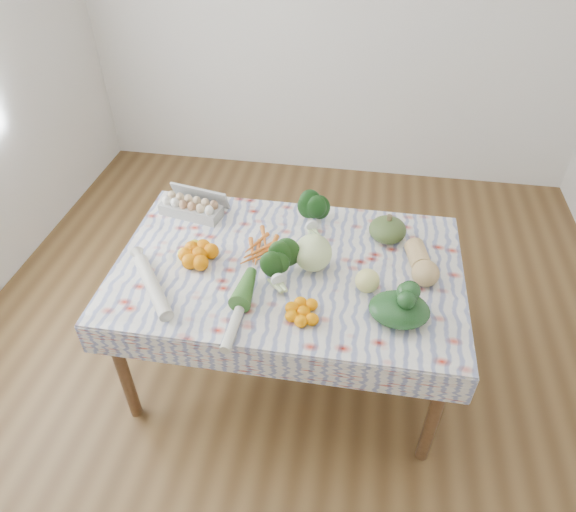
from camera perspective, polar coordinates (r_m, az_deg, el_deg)
The scene contains 17 objects.
ground at distance 3.02m, azimuth -0.00°, elevation -11.98°, with size 4.50×4.50×0.00m, color brown.
wall_back at distance 4.21m, azimuth 5.59°, elevation 26.38°, with size 4.00×0.04×2.80m, color silver.
dining_table at distance 2.52m, azimuth -0.00°, elevation -2.46°, with size 1.60×1.00×0.75m.
tablecloth at distance 2.47m, azimuth -0.00°, elevation -1.14°, with size 1.66×1.06×0.01m, color silver.
egg_carton at distance 2.82m, azimuth -10.74°, elevation 5.26°, with size 0.34×0.13×0.09m, color #A3A29D.
carrot_bunch at distance 2.54m, azimuth -2.69°, elevation 0.83°, with size 0.22×0.20×0.04m, color orange.
kale_bunch at distance 2.67m, azimuth 2.35°, elevation 4.59°, with size 0.17×0.15×0.15m, color #123610.
kabocha_squash at distance 2.64m, azimuth 11.01°, elevation 2.90°, with size 0.19×0.19×0.12m, color #445829.
cabbage at distance 2.40m, azimuth 2.79°, elevation 0.36°, with size 0.18×0.18×0.18m, color #CAE192.
butternut_squash at distance 2.47m, azimuth 14.63°, elevation -0.61°, with size 0.13×0.27×0.13m, color tan.
orange_cluster at distance 2.50m, azimuth -9.86°, elevation 0.17°, with size 0.24×0.24×0.08m, color orange.
broccoli at distance 2.36m, azimuth -1.57°, elevation -1.51°, with size 0.16×0.16×0.12m, color #1B4315.
mandarin_cluster at distance 2.21m, azimuth 1.75°, elevation -6.14°, with size 0.19×0.19×0.06m, color #FF8A00.
grapefruit at distance 2.33m, azimuth 8.80°, elevation -2.73°, with size 0.11×0.11×0.11m, color #E3DD78.
spinach_bag at distance 2.23m, azimuth 12.25°, elevation -5.83°, with size 0.26×0.21×0.11m, color #163717.
daikon at distance 2.39m, azimuth -14.81°, elevation -3.25°, with size 0.06×0.06×0.44m, color beige.
leek at distance 2.23m, azimuth -5.48°, elevation -6.08°, with size 0.05×0.05×0.44m, color beige.
Camera 1 is at (0.30, -1.84, 2.38)m, focal length 32.00 mm.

